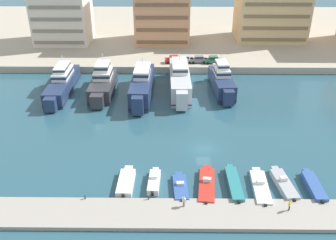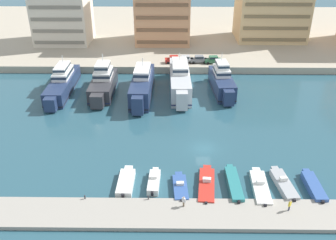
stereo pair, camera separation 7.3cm
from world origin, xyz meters
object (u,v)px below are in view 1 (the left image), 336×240
Objects in this scene: motorboat_white_center_right at (260,187)px; pedestrian_mid_deck at (290,204)px; yacht_silver_center_left at (180,80)px; car_red_far_left at (173,59)px; pedestrian_far_side at (184,201)px; motorboat_teal_center at (234,184)px; yacht_navy_center at (222,81)px; motorboat_grey_mid_right at (284,184)px; motorboat_white_far_left at (126,182)px; car_green_center_left at (213,59)px; car_silver_left at (185,59)px; motorboat_blue_mid_left at (180,187)px; yacht_navy_mid_left at (142,85)px; motorboat_red_center_left at (207,185)px; motorboat_white_left at (154,182)px; yacht_navy_far_left at (62,83)px; yacht_charcoal_left at (103,83)px; car_grey_mid_left at (199,59)px; motorboat_blue_right at (314,187)px.

pedestrian_mid_deck is (2.67, -4.81, 1.09)m from motorboat_white_center_right.
yacht_silver_center_left reaches higher than car_red_far_left.
pedestrian_far_side is (1.31, -51.67, -1.20)m from car_red_far_left.
yacht_navy_center is at bearing 86.55° from motorboat_teal_center.
motorboat_teal_center is at bearing -179.13° from motorboat_grey_mid_right.
motorboat_white_center_right is at bearing 119.04° from pedestrian_mid_deck.
car_green_center_left reaches higher than motorboat_white_far_left.
motorboat_blue_mid_left is at bearing -92.28° from car_silver_left.
motorboat_white_center_right is at bearing -2.65° from motorboat_white_far_left.
yacht_navy_mid_left is 42.22m from pedestrian_mid_deck.
motorboat_red_center_left reaches higher than motorboat_white_far_left.
motorboat_white_left is 7.51m from motorboat_red_center_left.
motorboat_white_far_left is 0.88× the size of motorboat_grey_mid_right.
pedestrian_mid_deck reaches higher than motorboat_blue_mid_left.
motorboat_blue_mid_left is at bearing -76.43° from yacht_navy_mid_left.
car_green_center_left reaches higher than pedestrian_mid_deck.
yacht_navy_far_left is at bearing 137.57° from motorboat_white_center_right.
motorboat_blue_mid_left is 14.73m from pedestrian_mid_deck.
car_grey_mid_left is (21.58, 14.75, 0.42)m from yacht_charcoal_left.
motorboat_red_center_left is (-5.86, -33.37, -1.98)m from yacht_navy_center.
yacht_navy_center is at bearing -86.95° from car_green_center_left.
pedestrian_mid_deck is at bearing -83.65° from yacht_navy_center.
yacht_charcoal_left is at bearing 111.34° from motorboat_white_left.
yacht_navy_far_left is 2.31× the size of motorboat_red_center_left.
car_grey_mid_left reaches higher than motorboat_blue_right.
yacht_navy_mid_left is at bearing -112.68° from car_red_far_left.
motorboat_grey_mid_right reaches higher than motorboat_blue_right.
motorboat_blue_right is at bearing -74.29° from car_grey_mid_left.
car_grey_mid_left is at bearing 107.15° from yacht_navy_center.
motorboat_red_center_left is (11.51, -0.38, -0.08)m from motorboat_white_far_left.
yacht_charcoal_left reaches higher than motorboat_blue_mid_left.
yacht_navy_mid_left reaches higher than car_grey_mid_left.
motorboat_blue_right is 1.74× the size of car_red_far_left.
yacht_silver_center_left reaches higher than yacht_navy_mid_left.
pedestrian_mid_deck reaches higher than motorboat_white_center_right.
yacht_navy_center reaches higher than car_red_far_left.
yacht_charcoal_left is 3.99× the size of car_silver_left.
yacht_navy_center is 3.77× the size of car_red_far_left.
car_grey_mid_left is 53.12m from pedestrian_mid_deck.
yacht_charcoal_left is 8.69m from yacht_navy_mid_left.
pedestrian_mid_deck is at bearing -14.71° from motorboat_white_far_left.
yacht_charcoal_left is 1.95× the size of motorboat_teal_center.
yacht_navy_mid_left is 2.67× the size of motorboat_blue_right.
pedestrian_mid_deck is at bearing -77.11° from car_silver_left.
yacht_charcoal_left is 2.41× the size of motorboat_white_far_left.
car_grey_mid_left is (4.93, 13.20, 0.21)m from yacht_silver_center_left.
yacht_charcoal_left is at bearing 136.84° from motorboat_blue_right.
motorboat_white_far_left is 0.80× the size of motorboat_white_center_right.
motorboat_white_center_right is at bearing 21.09° from pedestrian_far_side.
motorboat_white_far_left is 26.50m from motorboat_blue_right.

